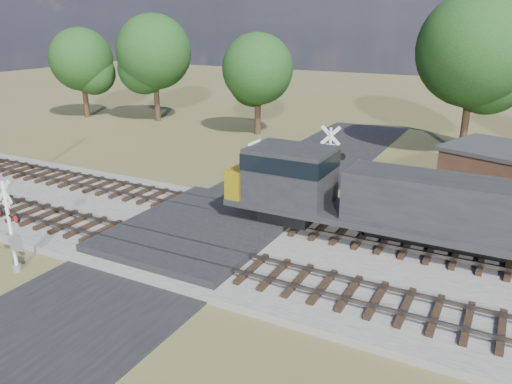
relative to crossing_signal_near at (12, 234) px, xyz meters
The scene contains 10 objects.
ground 7.80m from the crossing_signal_near, 52.27° to the left, with size 160.00×160.00×0.00m, color brown.
ballast_bed 16.12m from the crossing_signal_near, 23.99° to the left, with size 140.00×10.00×0.30m, color gray.
road 7.79m from the crossing_signal_near, 52.27° to the left, with size 7.00×60.00×0.08m, color black.
crossing_panel 8.13m from the crossing_signal_near, 54.45° to the left, with size 7.00×9.00×0.62m, color #262628.
track_near 8.85m from the crossing_signal_near, 27.34° to the left, with size 140.00×2.60×0.33m.
track_far 11.98m from the crossing_signal_near, 49.22° to the left, with size 140.00×2.60×0.33m.
crossing_signal_near is the anchor object (origin of this frame).
crossing_signal_far 15.97m from the crossing_signal_near, 59.13° to the left, with size 1.76×0.44×4.38m.
equipment_shed 23.97m from the crossing_signal_near, 46.68° to the left, with size 6.28×6.28×3.34m.
treeline 30.95m from the crossing_signal_near, 66.36° to the left, with size 77.38×9.41×11.91m.
Camera 1 is at (12.42, -17.58, 9.71)m, focal length 35.00 mm.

